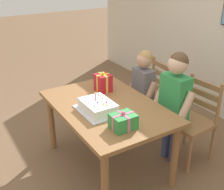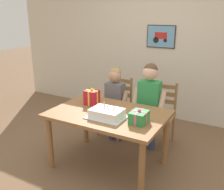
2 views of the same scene
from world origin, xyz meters
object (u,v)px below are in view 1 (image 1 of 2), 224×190
(gift_box_beside_cake, at_px, (103,83))
(chair_right, at_px, (193,120))
(child_older, at_px, (174,98))
(birthday_cake, at_px, (98,107))
(chair_left, at_px, (151,96))
(gift_box_red_large, at_px, (123,121))
(child_younger, at_px, (143,87))
(dining_table, at_px, (107,114))

(gift_box_beside_cake, relative_size, chair_right, 0.25)
(child_older, bearing_deg, birthday_cake, -105.01)
(chair_left, bearing_deg, chair_right, -0.00)
(gift_box_beside_cake, xyz_separation_m, chair_right, (0.69, 0.72, -0.36))
(gift_box_red_large, bearing_deg, child_older, 102.98)
(birthday_cake, bearing_deg, chair_right, 73.45)
(birthday_cake, relative_size, chair_right, 0.48)
(gift_box_red_large, bearing_deg, gift_box_beside_cake, 162.15)
(birthday_cake, xyz_separation_m, gift_box_beside_cake, (-0.39, 0.29, 0.05))
(gift_box_red_large, xyz_separation_m, chair_left, (-0.81, 0.97, -0.33))
(birthday_cake, xyz_separation_m, child_younger, (-0.32, 0.79, -0.09))
(dining_table, xyz_separation_m, child_younger, (-0.26, 0.65, 0.05))
(chair_left, bearing_deg, child_younger, -64.82)
(chair_left, relative_size, chair_right, 1.00)
(gift_box_red_large, distance_m, chair_left, 1.30)
(gift_box_beside_cake, height_order, child_older, child_older)
(gift_box_red_large, xyz_separation_m, gift_box_beside_cake, (-0.78, 0.25, 0.03))
(birthday_cake, height_order, gift_box_beside_cake, gift_box_beside_cake)
(child_younger, bearing_deg, dining_table, -68.26)
(birthday_cake, distance_m, child_younger, 0.85)
(gift_box_beside_cake, xyz_separation_m, child_younger, (0.07, 0.50, -0.14))
(birthday_cake, xyz_separation_m, chair_right, (0.30, 1.00, -0.31))
(gift_box_red_large, relative_size, chair_left, 0.23)
(chair_right, height_order, child_older, child_older)
(chair_right, xyz_separation_m, child_younger, (-0.62, -0.22, 0.22))
(birthday_cake, relative_size, gift_box_red_large, 2.05)
(dining_table, bearing_deg, birthday_cake, -66.06)
(birthday_cake, height_order, child_older, child_older)
(gift_box_red_large, relative_size, child_older, 0.17)
(child_older, bearing_deg, gift_box_beside_cake, -140.28)
(chair_left, xyz_separation_m, chair_right, (0.72, -0.00, 0.00))
(gift_box_red_large, bearing_deg, birthday_cake, -174.64)
(dining_table, height_order, gift_box_red_large, gift_box_red_large)
(gift_box_beside_cake, distance_m, chair_right, 1.06)
(dining_table, height_order, birthday_cake, birthday_cake)
(dining_table, distance_m, child_younger, 0.70)
(chair_left, bearing_deg, dining_table, -67.38)
(birthday_cake, bearing_deg, child_younger, 112.13)
(dining_table, xyz_separation_m, gift_box_red_large, (0.45, -0.10, 0.16))
(dining_table, distance_m, gift_box_red_large, 0.48)
(dining_table, height_order, child_younger, child_younger)
(gift_box_red_large, xyz_separation_m, child_younger, (-0.70, 0.75, -0.11))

